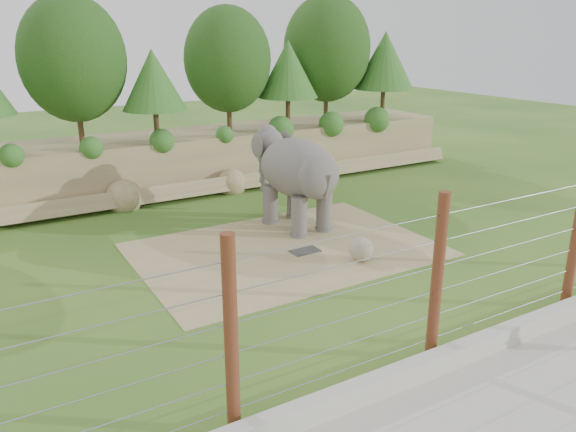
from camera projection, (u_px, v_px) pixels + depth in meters
ground at (322, 285)px, 16.69m from camera, size 90.00×90.00×0.00m
back_embankment at (183, 104)px, 26.10m from camera, size 30.00×5.52×8.77m
dirt_patch at (286, 249)px, 19.39m from camera, size 10.00×7.00×0.02m
drain_grate at (305, 251)px, 19.19m from camera, size 1.00×0.60×0.03m
elephant at (297, 182)px, 21.13m from camera, size 2.27×4.58×3.58m
stone_ball at (361, 249)px, 18.31m from camera, size 0.80×0.80×0.80m
retaining_wall at (447, 358)px, 12.53m from camera, size 26.00×0.35×0.50m
walkway at (521, 418)px, 10.97m from camera, size 26.00×4.00×0.01m
barrier_fence at (437, 279)px, 12.38m from camera, size 20.26×0.26×4.00m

